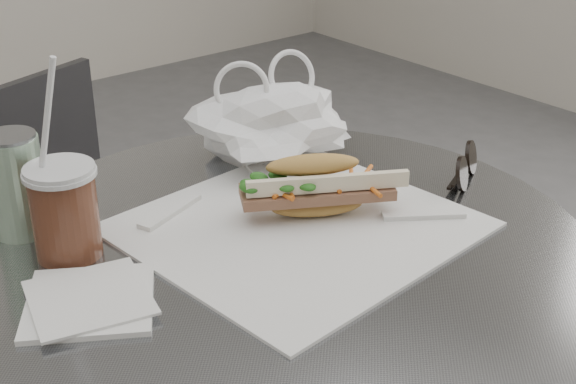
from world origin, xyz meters
TOP-DOWN VIEW (x-y plane):
  - chair_far at (0.14, 1.04)m, footprint 0.38×0.40m
  - sandwich_paper at (0.04, 0.22)m, footprint 0.42×0.40m
  - banh_mi at (0.07, 0.23)m, footprint 0.25×0.20m
  - iced_coffee at (-0.22, 0.34)m, footprint 0.08×0.08m
  - sunglasses at (0.31, 0.18)m, footprint 0.11×0.07m
  - plastic_bag at (0.15, 0.40)m, footprint 0.28×0.25m
  - napkin_stack at (-0.25, 0.23)m, footprint 0.18×0.18m
  - drink_can at (-0.24, 0.43)m, footprint 0.07×0.07m

SIDE VIEW (x-z plane):
  - chair_far at x=0.14m, z-range -0.04..0.66m
  - sandwich_paper at x=0.04m, z-range 0.74..0.74m
  - napkin_stack at x=-0.25m, z-range 0.74..0.75m
  - sunglasses at x=0.31m, z-range 0.73..0.78m
  - banh_mi at x=0.07m, z-range 0.74..0.82m
  - plastic_bag at x=0.15m, z-range 0.74..0.85m
  - iced_coffee at x=-0.22m, z-range 0.68..0.92m
  - drink_can at x=-0.24m, z-range 0.74..0.87m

